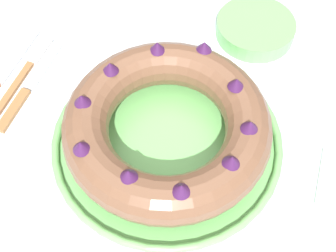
# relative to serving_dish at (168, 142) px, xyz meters

# --- Properties ---
(dining_table) EXTENTS (1.45, 1.04, 0.77)m
(dining_table) POSITION_rel_serving_dish_xyz_m (-0.00, -0.02, -0.10)
(dining_table) COLOR silver
(dining_table) RESTS_ON ground_plane
(serving_dish) EXTENTS (0.35, 0.35, 0.02)m
(serving_dish) POSITION_rel_serving_dish_xyz_m (0.00, 0.00, 0.00)
(serving_dish) COLOR #6BB760
(serving_dish) RESTS_ON dining_table
(bundt_cake) EXTENTS (0.31, 0.31, 0.08)m
(bundt_cake) POSITION_rel_serving_dish_xyz_m (-0.00, -0.00, 0.05)
(bundt_cake) COLOR brown
(bundt_cake) RESTS_ON serving_dish
(fork) EXTENTS (0.02, 0.22, 0.01)m
(fork) POSITION_rel_serving_dish_xyz_m (-0.28, 0.04, -0.01)
(fork) COLOR #936038
(fork) RESTS_ON dining_table
(cake_knife) EXTENTS (0.02, 0.19, 0.01)m
(cake_knife) POSITION_rel_serving_dish_xyz_m (-0.26, 0.02, -0.01)
(cake_knife) COLOR #936038
(cake_knife) RESTS_ON dining_table
(side_bowl) EXTENTS (0.14, 0.14, 0.03)m
(side_bowl) POSITION_rel_serving_dish_xyz_m (0.07, 0.28, 0.00)
(side_bowl) COLOR #6BB760
(side_bowl) RESTS_ON dining_table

